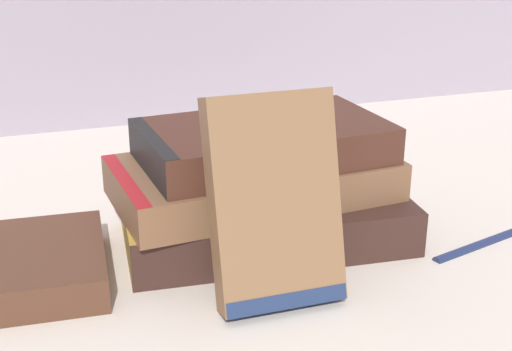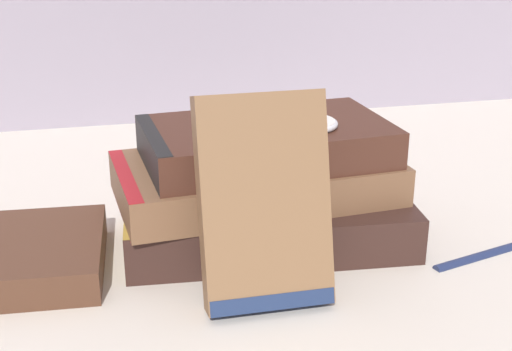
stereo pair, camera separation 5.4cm
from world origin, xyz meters
TOP-DOWN VIEW (x-y plane):
  - ground_plane at (0.00, 0.00)m, footprint 3.00×3.00m
  - book_flat_bottom at (0.03, 0.03)m, footprint 0.26×0.15m
  - book_flat_middle at (0.02, 0.03)m, footprint 0.25×0.15m
  - book_flat_top at (0.03, 0.03)m, footprint 0.22×0.14m
  - book_leaning_front at (0.01, -0.07)m, footprint 0.10×0.07m
  - pocket_watch at (0.07, 0.02)m, footprint 0.05×0.05m
  - reading_glasses at (-0.03, 0.16)m, footprint 0.10×0.07m
  - fountain_pen at (0.23, -0.04)m, footprint 0.14×0.05m

SIDE VIEW (x-z plane):
  - ground_plane at x=0.00m, z-range 0.00..0.00m
  - reading_glasses at x=-0.03m, z-range 0.00..0.00m
  - fountain_pen at x=0.23m, z-range 0.00..0.01m
  - book_flat_bottom at x=0.03m, z-range 0.00..0.04m
  - book_flat_middle at x=0.02m, z-range 0.04..0.07m
  - book_leaning_front at x=0.01m, z-range -0.01..0.16m
  - book_flat_top at x=0.03m, z-range 0.07..0.11m
  - pocket_watch at x=0.07m, z-range 0.11..0.11m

